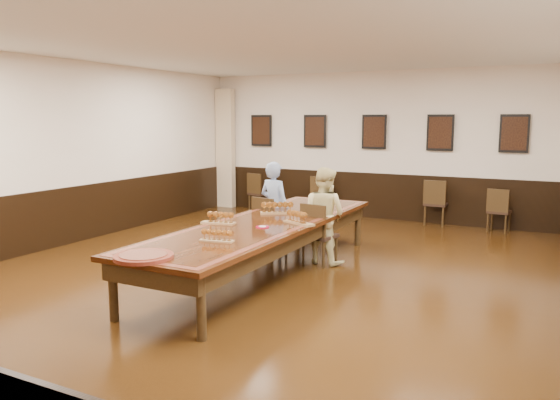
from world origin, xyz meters
The scene contains 23 objects.
floor centered at (0.00, 0.00, -0.01)m, with size 8.00×10.00×0.02m, color black.
ceiling centered at (0.00, 0.00, 3.21)m, with size 8.00×10.00×0.02m, color white.
wall_back centered at (0.00, 5.01, 1.60)m, with size 8.00×0.02×3.20m, color #F4E1CC.
wall_left centered at (-4.01, 0.00, 1.60)m, with size 0.02×10.00×3.20m, color #F4E1CC.
chair_man centered at (-0.50, 1.14, 0.47)m, with size 0.44×0.48×0.94m, color black, non-canonical shape.
chair_woman centered at (0.48, 0.89, 0.47)m, with size 0.44×0.48×0.94m, color black, non-canonical shape.
spare_chair_a centered at (-2.67, 4.61, 0.46)m, with size 0.43×0.47×0.92m, color black, non-canonical shape.
spare_chair_b centered at (-1.12, 4.78, 0.45)m, with size 0.42×0.46×0.90m, color black, non-canonical shape.
spare_chair_c centered at (1.40, 4.81, 0.47)m, with size 0.44×0.48×0.95m, color black, non-canonical shape.
spare_chair_d centered at (2.64, 4.67, 0.43)m, with size 0.40×0.44×0.85m, color black, non-canonical shape.
person_man centered at (-0.48, 1.24, 0.75)m, with size 0.55×0.36×1.50m, color #4A71B9.
person_woman centered at (0.50, 0.99, 0.73)m, with size 0.73×0.57×1.47m, color beige.
pink_phone centered at (0.60, 0.11, 0.76)m, with size 0.06×0.13×0.01m, color #DC4980.
curtain centered at (-3.75, 4.82, 1.45)m, with size 0.45×0.18×2.90m, color beige.
wainscoting centered at (0.00, 0.00, 0.50)m, with size 8.00×10.00×1.00m.
conference_table centered at (0.00, 0.00, 0.61)m, with size 1.40×5.00×0.76m.
posters centered at (0.00, 4.94, 1.90)m, with size 6.14×0.04×0.74m.
flight_a centered at (-0.14, 0.68, 0.84)m, with size 0.52×0.40×0.19m.
flight_b centered at (0.49, 0.10, 0.84)m, with size 0.51×0.33×0.18m.
flight_c centered at (-0.48, -0.40, 0.83)m, with size 0.49×0.23×0.18m.
flight_d centered at (0.10, -1.33, 0.82)m, with size 0.42×0.19×0.15m.
red_plate_grp centered at (0.17, -0.34, 0.76)m, with size 0.18×0.18×0.02m.
carved_platter centered at (-0.14, -2.31, 0.77)m, with size 0.78×0.78×0.05m.
Camera 1 is at (3.64, -6.55, 2.19)m, focal length 35.00 mm.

